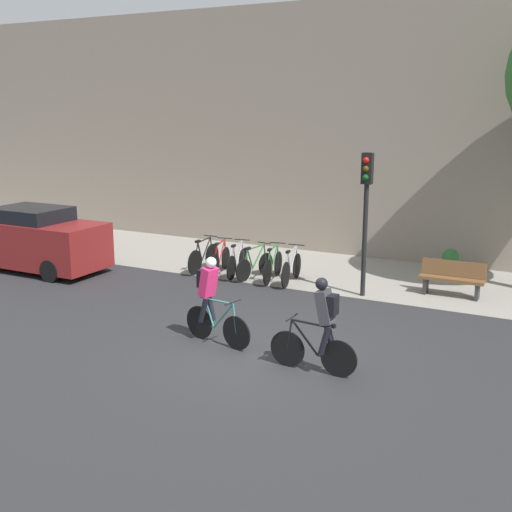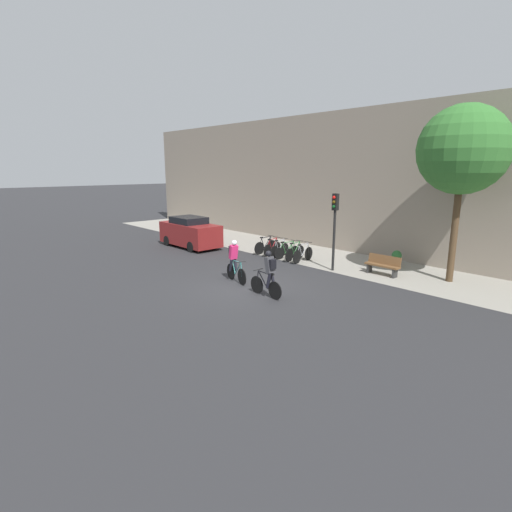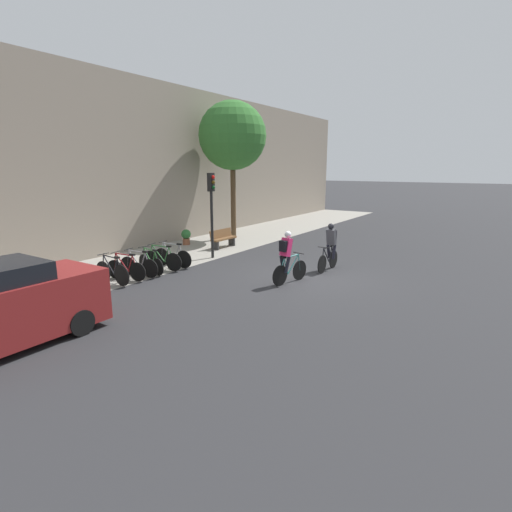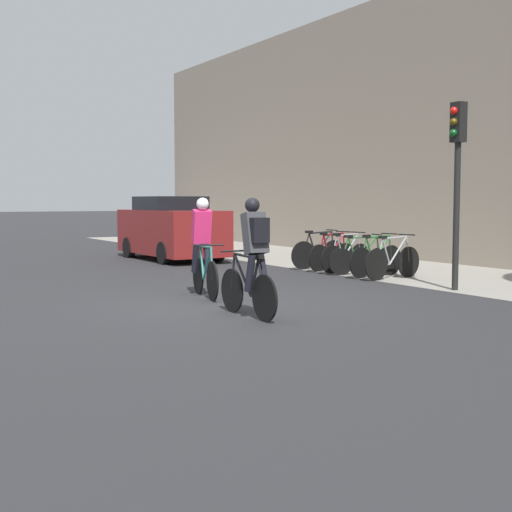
{
  "view_description": "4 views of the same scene",
  "coord_description": "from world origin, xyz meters",
  "px_view_note": "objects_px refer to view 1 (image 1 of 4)",
  "views": [
    {
      "loc": [
        5.38,
        -10.36,
        4.69
      ],
      "look_at": [
        -0.9,
        1.82,
        1.49
      ],
      "focal_mm": 45.0,
      "sensor_mm": 36.0,
      "label": 1
    },
    {
      "loc": [
        11.72,
        -10.16,
        4.75
      ],
      "look_at": [
        -1.14,
        1.49,
        0.9
      ],
      "focal_mm": 28.0,
      "sensor_mm": 36.0,
      "label": 2
    },
    {
      "loc": [
        -12.41,
        -6.04,
        3.82
      ],
      "look_at": [
        -1.79,
        0.97,
        0.99
      ],
      "focal_mm": 28.0,
      "sensor_mm": 36.0,
      "label": 3
    },
    {
      "loc": [
        10.46,
        -5.49,
        1.74
      ],
      "look_at": [
        -0.96,
        1.24,
        0.7
      ],
      "focal_mm": 50.0,
      "sensor_mm": 36.0,
      "label": 4
    }
  ],
  "objects_px": {
    "bench": "(452,278)",
    "cyclist_pink": "(211,298)",
    "parked_bike_1": "(220,260)",
    "parked_bike_3": "(255,265)",
    "cyclist_grey": "(322,323)",
    "parked_bike_2": "(237,262)",
    "traffic_light_pole": "(366,198)",
    "parked_bike_5": "(291,268)",
    "potted_plant": "(450,261)",
    "parked_car": "(35,240)",
    "parked_bike_4": "(273,266)",
    "parked_bike_0": "(204,257)"
  },
  "relations": [
    {
      "from": "cyclist_grey",
      "to": "parked_bike_0",
      "type": "bearing_deg",
      "value": 137.36
    },
    {
      "from": "parked_bike_2",
      "to": "bench",
      "type": "relative_size",
      "value": 1.04
    },
    {
      "from": "parked_bike_4",
      "to": "potted_plant",
      "type": "xyz_separation_m",
      "value": [
        4.25,
        2.74,
        0.03
      ]
    },
    {
      "from": "parked_bike_3",
      "to": "cyclist_grey",
      "type": "bearing_deg",
      "value": -52.4
    },
    {
      "from": "bench",
      "to": "cyclist_pink",
      "type": "bearing_deg",
      "value": -123.46
    },
    {
      "from": "parked_bike_1",
      "to": "bench",
      "type": "bearing_deg",
      "value": 6.56
    },
    {
      "from": "traffic_light_pole",
      "to": "bench",
      "type": "distance_m",
      "value": 3.03
    },
    {
      "from": "bench",
      "to": "parked_bike_3",
      "type": "bearing_deg",
      "value": -172.05
    },
    {
      "from": "parked_car",
      "to": "parked_bike_4",
      "type": "bearing_deg",
      "value": 17.53
    },
    {
      "from": "parked_bike_5",
      "to": "potted_plant",
      "type": "bearing_deg",
      "value": 36.65
    },
    {
      "from": "cyclist_grey",
      "to": "traffic_light_pole",
      "type": "relative_size",
      "value": 0.49
    },
    {
      "from": "parked_bike_5",
      "to": "traffic_light_pole",
      "type": "xyz_separation_m",
      "value": [
        2.11,
        -0.29,
        2.09
      ]
    },
    {
      "from": "potted_plant",
      "to": "parked_bike_4",
      "type": "bearing_deg",
      "value": -147.14
    },
    {
      "from": "parked_bike_2",
      "to": "traffic_light_pole",
      "type": "relative_size",
      "value": 0.46
    },
    {
      "from": "parked_bike_2",
      "to": "bench",
      "type": "bearing_deg",
      "value": 7.18
    },
    {
      "from": "parked_bike_2",
      "to": "parked_bike_3",
      "type": "distance_m",
      "value": 0.56
    },
    {
      "from": "bench",
      "to": "traffic_light_pole",
      "type": "bearing_deg",
      "value": -153.16
    },
    {
      "from": "parked_car",
      "to": "potted_plant",
      "type": "xyz_separation_m",
      "value": [
        10.93,
        4.85,
        -0.46
      ]
    },
    {
      "from": "traffic_light_pole",
      "to": "parked_car",
      "type": "xyz_separation_m",
      "value": [
        -9.36,
        -1.83,
        -1.6
      ]
    },
    {
      "from": "traffic_light_pole",
      "to": "parked_car",
      "type": "height_order",
      "value": "traffic_light_pole"
    },
    {
      "from": "parked_bike_3",
      "to": "parked_bike_4",
      "type": "height_order",
      "value": "parked_bike_4"
    },
    {
      "from": "cyclist_grey",
      "to": "parked_bike_1",
      "type": "xyz_separation_m",
      "value": [
        -5.21,
        5.32,
        -0.55
      ]
    },
    {
      "from": "parked_bike_3",
      "to": "parked_car",
      "type": "xyz_separation_m",
      "value": [
        -6.12,
        -2.11,
        0.51
      ]
    },
    {
      "from": "parked_bike_5",
      "to": "bench",
      "type": "bearing_deg",
      "value": 10.07
    },
    {
      "from": "parked_bike_4",
      "to": "traffic_light_pole",
      "type": "height_order",
      "value": "traffic_light_pole"
    },
    {
      "from": "parked_bike_1",
      "to": "parked_car",
      "type": "xyz_separation_m",
      "value": [
        -5.01,
        -2.11,
        0.5
      ]
    },
    {
      "from": "traffic_light_pole",
      "to": "potted_plant",
      "type": "bearing_deg",
      "value": 62.47
    },
    {
      "from": "parked_bike_4",
      "to": "potted_plant",
      "type": "relative_size",
      "value": 2.24
    },
    {
      "from": "parked_bike_3",
      "to": "parked_bike_4",
      "type": "xyz_separation_m",
      "value": [
        0.56,
        0.0,
        0.03
      ]
    },
    {
      "from": "parked_bike_1",
      "to": "parked_bike_5",
      "type": "bearing_deg",
      "value": -0.02
    },
    {
      "from": "parked_bike_1",
      "to": "parked_bike_3",
      "type": "relative_size",
      "value": 1.0
    },
    {
      "from": "cyclist_grey",
      "to": "parked_bike_5",
      "type": "height_order",
      "value": "cyclist_grey"
    },
    {
      "from": "parked_bike_1",
      "to": "parked_bike_3",
      "type": "height_order",
      "value": "parked_bike_1"
    },
    {
      "from": "parked_bike_1",
      "to": "potted_plant",
      "type": "height_order",
      "value": "parked_bike_1"
    },
    {
      "from": "cyclist_pink",
      "to": "potted_plant",
      "type": "relative_size",
      "value": 2.29
    },
    {
      "from": "parked_bike_5",
      "to": "potted_plant",
      "type": "distance_m",
      "value": 4.59
    },
    {
      "from": "cyclist_pink",
      "to": "traffic_light_pole",
      "type": "bearing_deg",
      "value": 69.73
    },
    {
      "from": "parked_bike_1",
      "to": "parked_bike_2",
      "type": "distance_m",
      "value": 0.56
    },
    {
      "from": "cyclist_grey",
      "to": "parked_bike_1",
      "type": "distance_m",
      "value": 7.46
    },
    {
      "from": "traffic_light_pole",
      "to": "parked_bike_1",
      "type": "bearing_deg",
      "value": 176.23
    },
    {
      "from": "parked_bike_5",
      "to": "parked_bike_2",
      "type": "bearing_deg",
      "value": 179.98
    },
    {
      "from": "cyclist_grey",
      "to": "cyclist_pink",
      "type": "bearing_deg",
      "value": 170.23
    },
    {
      "from": "cyclist_pink",
      "to": "parked_car",
      "type": "xyz_separation_m",
      "value": [
        -7.66,
        2.76,
        -0.05
      ]
    },
    {
      "from": "parked_bike_3",
      "to": "traffic_light_pole",
      "type": "xyz_separation_m",
      "value": [
        3.23,
        -0.29,
        2.11
      ]
    },
    {
      "from": "parked_bike_2",
      "to": "parked_bike_3",
      "type": "xyz_separation_m",
      "value": [
        0.56,
        -0.0,
        -0.02
      ]
    },
    {
      "from": "cyclist_grey",
      "to": "parked_bike_2",
      "type": "relative_size",
      "value": 1.07
    },
    {
      "from": "parked_bike_0",
      "to": "cyclist_pink",
      "type": "bearing_deg",
      "value": -56.59
    },
    {
      "from": "cyclist_pink",
      "to": "parked_bike_4",
      "type": "xyz_separation_m",
      "value": [
        -0.97,
        4.88,
        -0.53
      ]
    },
    {
      "from": "parked_bike_4",
      "to": "cyclist_pink",
      "type": "bearing_deg",
      "value": -78.71
    },
    {
      "from": "cyclist_pink",
      "to": "cyclist_grey",
      "type": "xyz_separation_m",
      "value": [
        2.56,
        -0.44,
        0.0
      ]
    }
  ]
}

